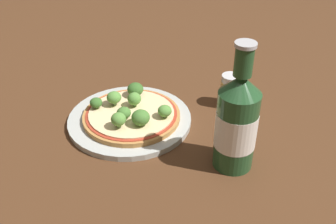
% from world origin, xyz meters
% --- Properties ---
extents(ground_plane, '(3.00, 3.00, 0.00)m').
position_xyz_m(ground_plane, '(0.00, 0.00, 0.00)').
color(ground_plane, '#4C2D19').
extents(plate, '(0.25, 0.25, 0.01)m').
position_xyz_m(plate, '(-0.02, -0.02, 0.01)').
color(plate, '#B2B7B2').
rests_on(plate, ground_plane).
extents(pizza, '(0.20, 0.20, 0.01)m').
position_xyz_m(pizza, '(-0.01, -0.02, 0.02)').
color(pizza, '#B77F42').
rests_on(pizza, plate).
extents(broccoli_floret_0, '(0.03, 0.03, 0.03)m').
position_xyz_m(broccoli_floret_0, '(0.05, 0.01, 0.04)').
color(broccoli_floret_0, '#6B8E51').
rests_on(broccoli_floret_0, pizza).
extents(broccoli_floret_1, '(0.03, 0.03, 0.03)m').
position_xyz_m(broccoli_floret_1, '(-0.05, 0.03, 0.04)').
color(broccoli_floret_1, '#6B8E51').
rests_on(broccoli_floret_1, pizza).
extents(broccoli_floret_2, '(0.03, 0.03, 0.03)m').
position_xyz_m(broccoli_floret_2, '(0.01, -0.07, 0.04)').
color(broccoli_floret_2, '#6B8E51').
rests_on(broccoli_floret_2, pizza).
extents(broccoli_floret_3, '(0.03, 0.03, 0.02)m').
position_xyz_m(broccoli_floret_3, '(-0.01, -0.04, 0.04)').
color(broccoli_floret_3, '#6B8E51').
rests_on(broccoli_floret_3, pizza).
extents(broccoli_floret_4, '(0.03, 0.03, 0.02)m').
position_xyz_m(broccoli_floret_4, '(-0.08, -0.05, 0.04)').
color(broccoli_floret_4, '#6B8E51').
rests_on(broccoli_floret_4, pizza).
extents(broccoli_floret_5, '(0.04, 0.04, 0.03)m').
position_xyz_m(broccoli_floret_5, '(0.03, -0.04, 0.04)').
color(broccoli_floret_5, '#6B8E51').
rests_on(broccoli_floret_5, pizza).
extents(broccoli_floret_6, '(0.03, 0.03, 0.03)m').
position_xyz_m(broccoli_floret_6, '(-0.06, -0.02, 0.04)').
color(broccoli_floret_6, '#6B8E51').
rests_on(broccoli_floret_6, pizza).
extents(broccoli_floret_7, '(0.03, 0.03, 0.03)m').
position_xyz_m(broccoli_floret_7, '(-0.02, 0.00, 0.04)').
color(broccoli_floret_7, '#6B8E51').
rests_on(broccoli_floret_7, pizza).
extents(beer_bottle, '(0.07, 0.07, 0.23)m').
position_xyz_m(beer_bottle, '(0.21, -0.00, 0.09)').
color(beer_bottle, '#234C28').
rests_on(beer_bottle, ground_plane).
extents(pepper_shaker, '(0.04, 0.04, 0.07)m').
position_xyz_m(pepper_shaker, '(0.11, 0.16, 0.04)').
color(pepper_shaker, tan).
rests_on(pepper_shaker, ground_plane).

